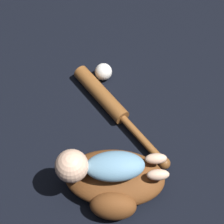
% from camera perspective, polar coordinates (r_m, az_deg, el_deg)
% --- Properties ---
extents(ground_plane, '(6.00, 6.00, 0.00)m').
position_cam_1_polar(ground_plane, '(1.36, 3.16, -9.14)').
color(ground_plane, black).
extents(baseball_glove, '(0.36, 0.28, 0.10)m').
position_cam_1_polar(baseball_glove, '(1.29, 0.39, -10.62)').
color(baseball_glove, brown).
rests_on(baseball_glove, ground).
extents(baby_figure, '(0.37, 0.17, 0.11)m').
position_cam_1_polar(baby_figure, '(1.21, -1.90, -8.24)').
color(baby_figure, '#6693B2').
rests_on(baby_figure, baseball_glove).
extents(baseball_bat, '(0.43, 0.41, 0.06)m').
position_cam_1_polar(baseball_bat, '(1.47, -0.38, 1.30)').
color(baseball_bat, brown).
rests_on(baseball_bat, ground).
extents(baseball, '(0.07, 0.07, 0.07)m').
position_cam_1_polar(baseball, '(1.57, -1.31, 6.15)').
color(baseball, white).
rests_on(baseball, ground).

